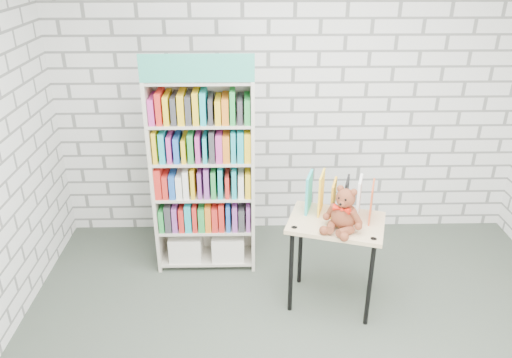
{
  "coord_description": "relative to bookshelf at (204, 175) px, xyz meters",
  "views": [
    {
      "loc": [
        -0.44,
        -2.59,
        2.73
      ],
      "look_at": [
        -0.37,
        0.95,
        1.05
      ],
      "focal_mm": 35.0,
      "sensor_mm": 36.0,
      "label": 1
    }
  ],
  "objects": [
    {
      "name": "room_shell",
      "position": [
        0.81,
        -1.36,
        0.88
      ],
      "size": [
        4.52,
        4.02,
        2.81
      ],
      "color": "silver",
      "rests_on": "ground"
    },
    {
      "name": "teddy_bear",
      "position": [
        1.09,
        -0.73,
        0.01
      ],
      "size": [
        0.33,
        0.32,
        0.34
      ],
      "color": "brown",
      "rests_on": "display_table"
    },
    {
      "name": "display_table",
      "position": [
        1.06,
        -0.61,
        -0.23
      ],
      "size": [
        0.84,
        0.69,
        0.78
      ],
      "color": "tan",
      "rests_on": "ground"
    },
    {
      "name": "table_books",
      "position": [
        1.1,
        -0.5,
        0.03
      ],
      "size": [
        0.55,
        0.36,
        0.3
      ],
      "color": "#29B1B2",
      "rests_on": "display_table"
    },
    {
      "name": "bookshelf",
      "position": [
        0.0,
        0.0,
        0.0
      ],
      "size": [
        0.88,
        0.34,
        1.98
      ],
      "color": "beige",
      "rests_on": "ground"
    }
  ]
}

